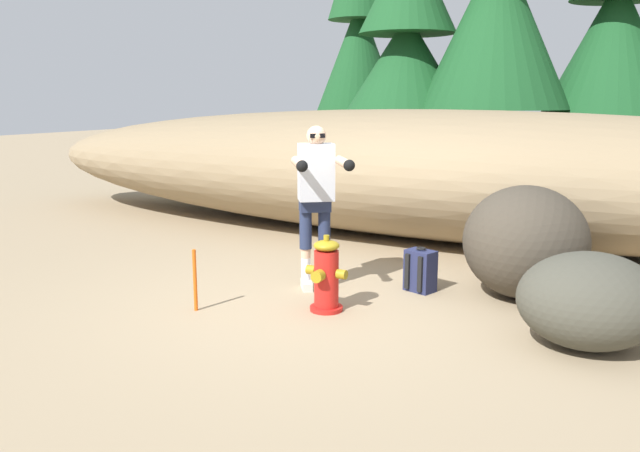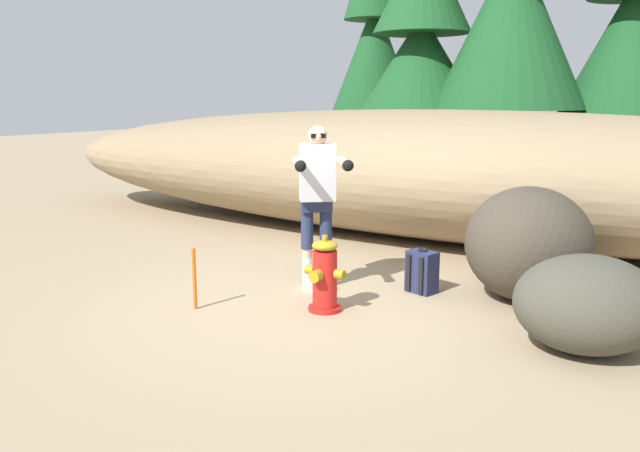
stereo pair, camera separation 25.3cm
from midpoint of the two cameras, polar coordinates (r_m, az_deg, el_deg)
The scene contains 11 objects.
ground_plane at distance 6.39m, azimuth 0.44°, elevation -7.11°, with size 56.00×56.00×0.04m, color #998466.
dirt_embankment at distance 9.43m, azimuth 11.74°, elevation 4.53°, with size 14.88×3.20×1.84m, color #897556.
fire_hydrant at distance 6.10m, azimuth 1.60°, elevation -4.51°, with size 0.41×0.37×0.74m.
utility_worker at distance 6.62m, azimuth 0.85°, elevation 3.46°, with size 0.90×1.01×1.73m.
spare_backpack at distance 6.81m, azimuth 10.13°, elevation -4.06°, with size 0.35×0.34×0.47m.
boulder_large at distance 6.79m, azimuth 19.03°, elevation -1.48°, with size 1.38×1.25×1.14m, color #3E372D.
boulder_mid at distance 5.62m, azimuth 23.86°, elevation -6.35°, with size 1.16×1.05×0.79m, color #434238.
pine_tree_far_left at distance 14.94m, azimuth 5.39°, elevation 16.28°, with size 2.14×2.14×6.01m.
pine_tree_left at distance 13.03m, azimuth 9.54°, elevation 15.05°, with size 2.93×2.93×5.13m.
pine_tree_right at distance 13.22m, azimuth 26.73°, elevation 16.01°, with size 2.60×2.60×5.94m.
survey_stake at distance 6.25m, azimuth -9.95°, elevation -4.65°, with size 0.04×0.04×0.60m, color #E55914.
Camera 2 is at (3.19, -5.16, 2.02)m, focal length 36.01 mm.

